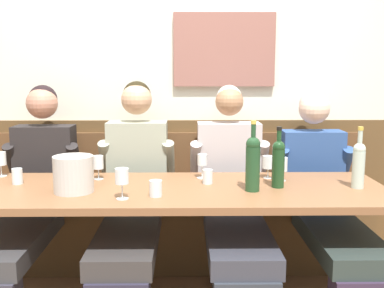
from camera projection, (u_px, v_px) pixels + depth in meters
name	position (u px, v px, depth m)	size (l,w,h in m)	color
room_wall_back	(178.00, 69.00, 3.42)	(6.80, 0.12, 2.80)	silver
wood_wainscot_panel	(178.00, 188.00, 3.51)	(6.80, 0.03, 1.03)	brown
wall_bench	(177.00, 226.00, 3.34)	(2.70, 0.42, 0.94)	brown
dining_table	(175.00, 201.00, 2.62)	(2.40, 0.78, 0.74)	brown
person_center_left_seat	(31.00, 192.00, 2.93)	(0.51, 1.22, 1.30)	#302E3A
person_left_seat	(133.00, 189.00, 2.95)	(0.52, 1.22, 1.32)	#282638
person_right_seat	(233.00, 194.00, 2.94)	(0.54, 1.21, 1.29)	#2D333D
person_center_right_seat	(325.00, 195.00, 2.94)	(0.53, 1.22, 1.26)	#33273E
ice_bucket	(73.00, 174.00, 2.51)	(0.22, 0.22, 0.20)	beige
wine_bottle_green_tall	(359.00, 163.00, 2.58)	(0.07, 0.07, 0.35)	#B1C7BB
wine_bottle_amber_mid	(253.00, 162.00, 2.52)	(0.08, 0.08, 0.39)	#1F4324
wine_bottle_clear_water	(278.00, 162.00, 2.60)	(0.07, 0.07, 0.35)	#1A3D1E
wine_glass_center_rear	(98.00, 164.00, 2.80)	(0.06, 0.06, 0.15)	silver
wine_glass_center_front	(281.00, 165.00, 2.76)	(0.08, 0.08, 0.14)	silver
wine_glass_near_bucket	(122.00, 177.00, 2.36)	(0.07, 0.07, 0.16)	silver
wine_glass_mid_right	(0.00, 160.00, 2.87)	(0.07, 0.07, 0.15)	silver
wine_glass_right_end	(268.00, 163.00, 2.82)	(0.07, 0.07, 0.14)	silver
wine_glass_left_end	(202.00, 161.00, 2.82)	(0.07, 0.07, 0.15)	silver
water_tumbler_left	(17.00, 176.00, 2.69)	(0.06, 0.06, 0.09)	silver
water_tumbler_center	(208.00, 177.00, 2.70)	(0.06, 0.06, 0.08)	silver
water_tumbler_right	(156.00, 188.00, 2.42)	(0.07, 0.07, 0.09)	silver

